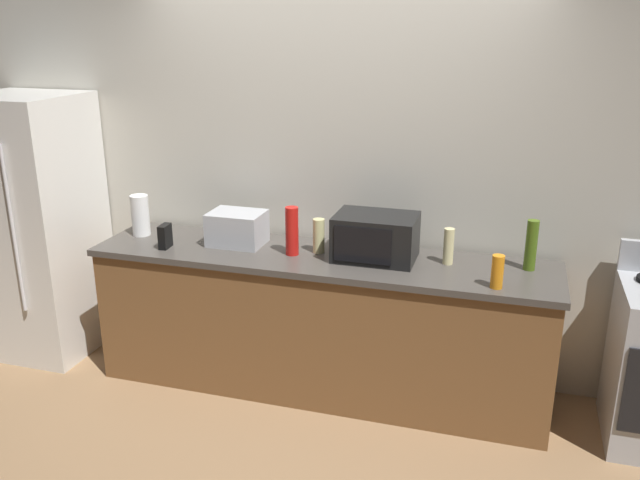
{
  "coord_description": "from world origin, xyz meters",
  "views": [
    {
      "loc": [
        1.09,
        -3.22,
        2.27
      ],
      "look_at": [
        0.0,
        0.4,
        1.0
      ],
      "focal_mm": 37.25,
      "sensor_mm": 36.0,
      "label": 1
    }
  ],
  "objects_px": {
    "toaster_oven": "(237,228)",
    "paper_towel_roll": "(140,215)",
    "microwave": "(376,237)",
    "bottle_hot_sauce": "(292,231)",
    "bottle_hand_soap": "(449,246)",
    "bottle_dish_soap": "(497,272)",
    "bottle_vinegar": "(319,236)",
    "cordless_phone": "(165,236)",
    "bottle_olive_oil": "(531,245)",
    "refrigerator": "(36,227)"
  },
  "relations": [
    {
      "from": "cordless_phone",
      "to": "bottle_vinegar",
      "type": "bearing_deg",
      "value": 7.36
    },
    {
      "from": "bottle_vinegar",
      "to": "bottle_dish_soap",
      "type": "height_order",
      "value": "bottle_vinegar"
    },
    {
      "from": "toaster_oven",
      "to": "paper_towel_roll",
      "type": "relative_size",
      "value": 1.26
    },
    {
      "from": "bottle_olive_oil",
      "to": "bottle_vinegar",
      "type": "height_order",
      "value": "bottle_olive_oil"
    },
    {
      "from": "microwave",
      "to": "bottle_olive_oil",
      "type": "bearing_deg",
      "value": 4.72
    },
    {
      "from": "cordless_phone",
      "to": "bottle_dish_soap",
      "type": "distance_m",
      "value": 2.02
    },
    {
      "from": "microwave",
      "to": "bottle_dish_soap",
      "type": "bearing_deg",
      "value": -19.96
    },
    {
      "from": "refrigerator",
      "to": "bottle_vinegar",
      "type": "distance_m",
      "value": 2.03
    },
    {
      "from": "toaster_oven",
      "to": "paper_towel_roll",
      "type": "height_order",
      "value": "paper_towel_roll"
    },
    {
      "from": "paper_towel_roll",
      "to": "refrigerator",
      "type": "bearing_deg",
      "value": -176.39
    },
    {
      "from": "toaster_oven",
      "to": "bottle_hand_soap",
      "type": "height_order",
      "value": "bottle_hand_soap"
    },
    {
      "from": "toaster_oven",
      "to": "bottle_hot_sauce",
      "type": "relative_size",
      "value": 1.14
    },
    {
      "from": "bottle_dish_soap",
      "to": "bottle_olive_oil",
      "type": "bearing_deg",
      "value": 63.39
    },
    {
      "from": "paper_towel_roll",
      "to": "microwave",
      "type": "bearing_deg",
      "value": -0.08
    },
    {
      "from": "paper_towel_roll",
      "to": "cordless_phone",
      "type": "bearing_deg",
      "value": -33.55
    },
    {
      "from": "microwave",
      "to": "bottle_vinegar",
      "type": "bearing_deg",
      "value": 178.69
    },
    {
      "from": "refrigerator",
      "to": "bottle_olive_oil",
      "type": "relative_size",
      "value": 6.12
    },
    {
      "from": "microwave",
      "to": "bottle_hot_sauce",
      "type": "distance_m",
      "value": 0.5
    },
    {
      "from": "bottle_olive_oil",
      "to": "bottle_vinegar",
      "type": "relative_size",
      "value": 1.38
    },
    {
      "from": "bottle_hot_sauce",
      "to": "bottle_dish_soap",
      "type": "distance_m",
      "value": 1.23
    },
    {
      "from": "cordless_phone",
      "to": "bottle_hand_soap",
      "type": "relative_size",
      "value": 0.7
    },
    {
      "from": "paper_towel_roll",
      "to": "bottle_olive_oil",
      "type": "xyz_separation_m",
      "value": [
        2.47,
        0.07,
        0.01
      ]
    },
    {
      "from": "microwave",
      "to": "bottle_vinegar",
      "type": "distance_m",
      "value": 0.36
    },
    {
      "from": "refrigerator",
      "to": "toaster_oven",
      "type": "bearing_deg",
      "value": 2.33
    },
    {
      "from": "microwave",
      "to": "bottle_dish_soap",
      "type": "distance_m",
      "value": 0.76
    },
    {
      "from": "bottle_hand_soap",
      "to": "bottle_vinegar",
      "type": "bearing_deg",
      "value": -178.03
    },
    {
      "from": "cordless_phone",
      "to": "bottle_hot_sauce",
      "type": "distance_m",
      "value": 0.81
    },
    {
      "from": "toaster_oven",
      "to": "microwave",
      "type": "bearing_deg",
      "value": -0.78
    },
    {
      "from": "bottle_olive_oil",
      "to": "bottle_dish_soap",
      "type": "bearing_deg",
      "value": -116.61
    },
    {
      "from": "refrigerator",
      "to": "bottle_hot_sauce",
      "type": "height_order",
      "value": "refrigerator"
    },
    {
      "from": "microwave",
      "to": "refrigerator",
      "type": "bearing_deg",
      "value": -178.84
    },
    {
      "from": "bottle_hand_soap",
      "to": "bottle_dish_soap",
      "type": "distance_m",
      "value": 0.41
    },
    {
      "from": "bottle_hot_sauce",
      "to": "bottle_vinegar",
      "type": "relative_size",
      "value": 1.4
    },
    {
      "from": "refrigerator",
      "to": "bottle_vinegar",
      "type": "height_order",
      "value": "refrigerator"
    },
    {
      "from": "microwave",
      "to": "bottle_dish_soap",
      "type": "relative_size",
      "value": 2.62
    },
    {
      "from": "cordless_phone",
      "to": "bottle_hand_soap",
      "type": "bearing_deg",
      "value": 3.05
    },
    {
      "from": "microwave",
      "to": "paper_towel_roll",
      "type": "bearing_deg",
      "value": 179.92
    },
    {
      "from": "bottle_hot_sauce",
      "to": "paper_towel_roll",
      "type": "bearing_deg",
      "value": 176.01
    },
    {
      "from": "microwave",
      "to": "bottle_olive_oil",
      "type": "xyz_separation_m",
      "value": [
        0.88,
        0.07,
        0.01
      ]
    },
    {
      "from": "bottle_dish_soap",
      "to": "bottle_hot_sauce",
      "type": "bearing_deg",
      "value": 171.26
    },
    {
      "from": "bottle_dish_soap",
      "to": "toaster_oven",
      "type": "bearing_deg",
      "value": 170.41
    },
    {
      "from": "cordless_phone",
      "to": "bottle_dish_soap",
      "type": "xyz_separation_m",
      "value": [
        2.02,
        -0.07,
        0.02
      ]
    },
    {
      "from": "cordless_phone",
      "to": "bottle_vinegar",
      "type": "distance_m",
      "value": 0.96
    },
    {
      "from": "bottle_vinegar",
      "to": "bottle_hand_soap",
      "type": "xyz_separation_m",
      "value": [
        0.78,
        0.03,
        0.0
      ]
    },
    {
      "from": "bottle_hot_sauce",
      "to": "bottle_dish_soap",
      "type": "relative_size",
      "value": 1.63
    },
    {
      "from": "toaster_oven",
      "to": "bottle_vinegar",
      "type": "distance_m",
      "value": 0.54
    },
    {
      "from": "bottle_vinegar",
      "to": "bottle_hot_sauce",
      "type": "bearing_deg",
      "value": -150.49
    },
    {
      "from": "microwave",
      "to": "cordless_phone",
      "type": "bearing_deg",
      "value": -171.86
    },
    {
      "from": "microwave",
      "to": "bottle_hot_sauce",
      "type": "relative_size",
      "value": 1.61
    },
    {
      "from": "bottle_vinegar",
      "to": "bottle_dish_soap",
      "type": "xyz_separation_m",
      "value": [
        1.07,
        -0.27,
        -0.01
      ]
    }
  ]
}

